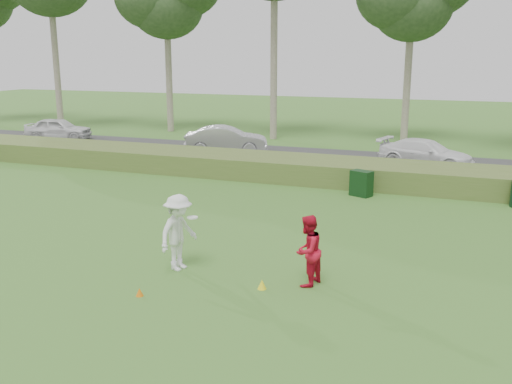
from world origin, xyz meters
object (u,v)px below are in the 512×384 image
at_px(player_white, 179,232).
at_px(cone_orange, 140,292).
at_px(utility_cabinet, 361,183).
at_px(car_right, 426,153).
at_px(player_red, 308,251).
at_px(car_left, 58,129).
at_px(car_mid, 226,140).
at_px(cone_yellow, 262,284).

xyz_separation_m(player_white, cone_orange, (-0.05, -1.79, -0.87)).
xyz_separation_m(utility_cabinet, car_right, (1.83, 6.56, 0.22)).
bearing_deg(player_red, car_left, -113.81).
relative_size(player_white, car_left, 0.48).
height_order(player_white, car_mid, player_white).
bearing_deg(utility_cabinet, car_mid, 165.21).
height_order(utility_cabinet, car_mid, car_mid).
bearing_deg(utility_cabinet, car_right, 97.96).
xyz_separation_m(player_red, car_right, (1.41, 15.66, -0.14)).
height_order(cone_orange, cone_yellow, cone_yellow).
height_order(player_red, cone_yellow, player_red).
bearing_deg(car_mid, cone_orange, 177.15).
xyz_separation_m(player_white, car_mid, (-5.73, 16.05, -0.18)).
relative_size(cone_yellow, utility_cabinet, 0.23).
bearing_deg(cone_yellow, car_right, 81.91).
bearing_deg(car_right, utility_cabinet, 178.65).
height_order(player_red, cone_orange, player_red).
height_order(cone_orange, utility_cabinet, utility_cabinet).
bearing_deg(car_right, cone_yellow, -173.86).
height_order(cone_yellow, car_right, car_right).
distance_m(cone_yellow, car_mid, 18.40).
relative_size(cone_orange, car_left, 0.05).
distance_m(car_left, car_right, 22.30).
bearing_deg(player_white, cone_yellow, -88.12).
distance_m(car_mid, car_right, 10.43).
distance_m(cone_orange, utility_cabinet, 11.43).
distance_m(player_white, cone_yellow, 2.57).
bearing_deg(utility_cabinet, car_left, -176.99).
distance_m(player_white, player_red, 3.29).
xyz_separation_m(cone_orange, car_left, (-17.53, 18.71, 0.65)).
bearing_deg(player_red, player_white, -72.29).
distance_m(cone_yellow, car_right, 16.44).
distance_m(car_left, car_mid, 11.88).
relative_size(utility_cabinet, car_right, 0.22).
bearing_deg(car_left, utility_cabinet, -126.23).
xyz_separation_m(player_white, car_right, (4.70, 15.82, -0.26)).
bearing_deg(cone_orange, player_red, 30.27).
bearing_deg(car_mid, player_red, -170.94).
bearing_deg(cone_yellow, car_mid, 116.18).
relative_size(player_red, car_left, 0.42).
bearing_deg(utility_cabinet, player_white, -83.66).
xyz_separation_m(player_white, player_red, (3.29, 0.16, -0.12)).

